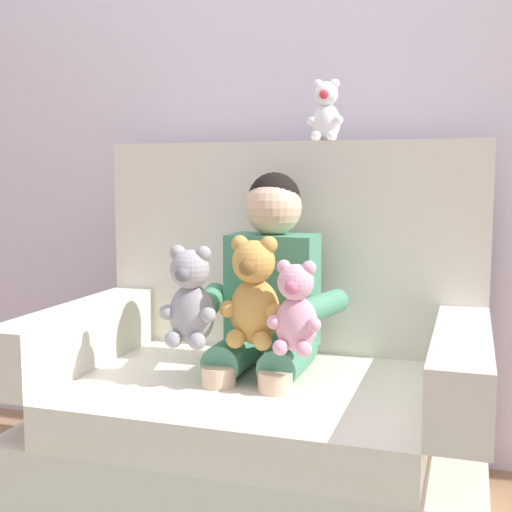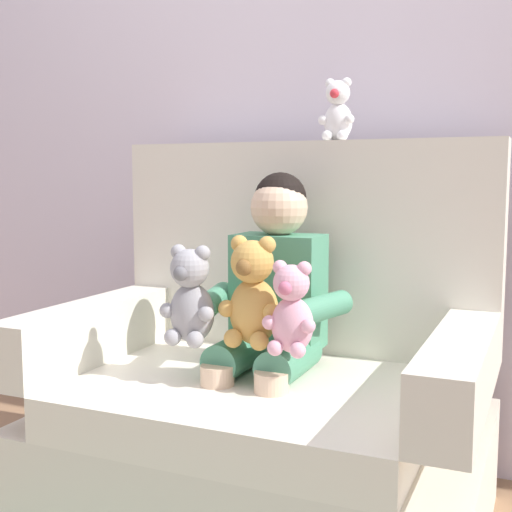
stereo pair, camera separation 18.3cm
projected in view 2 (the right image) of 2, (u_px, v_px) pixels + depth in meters
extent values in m
cube|color=silver|center=(331.00, 93.00, 2.39)|extent=(6.00, 0.10, 2.60)
cube|color=silver|center=(262.00, 468.00, 1.95)|extent=(1.24, 0.86, 0.32)
cube|color=white|center=(252.00, 403.00, 1.86)|extent=(0.96, 0.72, 0.12)
cube|color=silver|center=(305.00, 246.00, 2.21)|extent=(1.24, 0.14, 0.68)
cube|color=silver|center=(89.00, 332.00, 2.07)|extent=(0.14, 0.72, 0.18)
cube|color=silver|center=(459.00, 374.00, 1.63)|extent=(0.14, 0.72, 0.18)
cube|color=#4C9370|center=(280.00, 291.00, 2.01)|extent=(0.26, 0.16, 0.34)
sphere|color=beige|center=(280.00, 207.00, 1.98)|extent=(0.17, 0.17, 0.17)
sphere|color=black|center=(282.00, 199.00, 1.99)|extent=(0.16, 0.16, 0.16)
cylinder|color=#4C9370|center=(238.00, 354.00, 1.94)|extent=(0.11, 0.26, 0.11)
cylinder|color=beige|center=(218.00, 418.00, 1.84)|extent=(0.09, 0.09, 0.30)
cylinder|color=#4C9370|center=(289.00, 360.00, 1.88)|extent=(0.11, 0.26, 0.11)
cylinder|color=beige|center=(271.00, 427.00, 1.78)|extent=(0.09, 0.09, 0.30)
cylinder|color=#4C9370|center=(214.00, 300.00, 1.97)|extent=(0.13, 0.27, 0.07)
cylinder|color=#4C9370|center=(318.00, 309.00, 1.84)|extent=(0.13, 0.27, 0.07)
ellipsoid|color=#9E9EA3|center=(192.00, 313.00, 1.85)|extent=(0.13, 0.11, 0.17)
sphere|color=#9E9EA3|center=(190.00, 268.00, 1.82)|extent=(0.11, 0.11, 0.11)
sphere|color=slate|center=(181.00, 274.00, 1.78)|extent=(0.04, 0.04, 0.04)
sphere|color=#9E9EA3|center=(179.00, 252.00, 1.84)|extent=(0.04, 0.04, 0.04)
sphere|color=#9E9EA3|center=(167.00, 310.00, 1.84)|extent=(0.04, 0.04, 0.04)
sphere|color=#9E9EA3|center=(173.00, 337.00, 1.82)|extent=(0.05, 0.05, 0.05)
sphere|color=#9E9EA3|center=(203.00, 253.00, 1.81)|extent=(0.04, 0.04, 0.04)
sphere|color=#9E9EA3|center=(206.00, 314.00, 1.79)|extent=(0.04, 0.04, 0.04)
sphere|color=#9E9EA3|center=(195.00, 340.00, 1.80)|extent=(0.05, 0.05, 0.05)
ellipsoid|color=gold|center=(254.00, 311.00, 1.83)|extent=(0.14, 0.12, 0.18)
sphere|color=gold|center=(252.00, 262.00, 1.80)|extent=(0.12, 0.12, 0.12)
sphere|color=brown|center=(244.00, 267.00, 1.75)|extent=(0.04, 0.04, 0.04)
sphere|color=gold|center=(239.00, 244.00, 1.82)|extent=(0.05, 0.05, 0.05)
sphere|color=gold|center=(227.00, 309.00, 1.82)|extent=(0.05, 0.05, 0.05)
sphere|color=gold|center=(233.00, 338.00, 1.80)|extent=(0.05, 0.05, 0.05)
sphere|color=gold|center=(267.00, 245.00, 1.78)|extent=(0.05, 0.05, 0.05)
sphere|color=gold|center=(271.00, 312.00, 1.77)|extent=(0.05, 0.05, 0.05)
sphere|color=gold|center=(259.00, 341.00, 1.77)|extent=(0.05, 0.05, 0.05)
ellipsoid|color=#EAA8BC|center=(292.00, 325.00, 1.74)|extent=(0.11, 0.09, 0.15)
sphere|color=#EAA8BC|center=(291.00, 283.00, 1.72)|extent=(0.09, 0.09, 0.09)
sphere|color=#CC6684|center=(285.00, 288.00, 1.68)|extent=(0.04, 0.04, 0.04)
sphere|color=#EAA8BC|center=(280.00, 267.00, 1.73)|extent=(0.04, 0.04, 0.04)
sphere|color=#EAA8BC|center=(269.00, 322.00, 1.73)|extent=(0.04, 0.04, 0.04)
sphere|color=#EAA8BC|center=(275.00, 348.00, 1.72)|extent=(0.04, 0.04, 0.04)
sphere|color=#EAA8BC|center=(304.00, 269.00, 1.70)|extent=(0.04, 0.04, 0.04)
sphere|color=#EAA8BC|center=(308.00, 326.00, 1.69)|extent=(0.04, 0.04, 0.04)
sphere|color=#EAA8BC|center=(298.00, 350.00, 1.69)|extent=(0.04, 0.04, 0.04)
ellipsoid|color=white|center=(338.00, 122.00, 2.12)|extent=(0.09, 0.08, 0.12)
sphere|color=white|center=(338.00, 93.00, 2.10)|extent=(0.08, 0.08, 0.08)
sphere|color=#DB333D|center=(335.00, 93.00, 2.07)|extent=(0.03, 0.03, 0.03)
sphere|color=white|center=(330.00, 84.00, 2.11)|extent=(0.03, 0.03, 0.03)
sphere|color=white|center=(323.00, 120.00, 2.11)|extent=(0.03, 0.03, 0.03)
sphere|color=white|center=(327.00, 136.00, 2.10)|extent=(0.03, 0.03, 0.03)
sphere|color=white|center=(347.00, 83.00, 2.09)|extent=(0.03, 0.03, 0.03)
sphere|color=white|center=(349.00, 119.00, 2.08)|extent=(0.03, 0.03, 0.03)
sphere|color=white|center=(342.00, 135.00, 2.08)|extent=(0.03, 0.03, 0.03)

